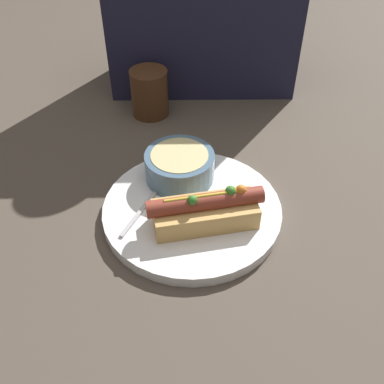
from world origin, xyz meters
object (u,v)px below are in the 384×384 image
Objects in this scene: hot_dog at (206,210)px; soup_bowl at (180,165)px; drinking_glass at (150,93)px; spoon at (164,182)px.

soup_bowl is (-0.04, 0.10, 0.00)m from hot_dog.
soup_bowl is at bearing -74.73° from drinking_glass.
hot_dog reaches higher than spoon.
soup_bowl is 0.04m from spoon.
spoon is at bearing 116.10° from hot_dog.
spoon is 1.78× the size of drinking_glass.
drinking_glass is (-0.06, 0.22, 0.00)m from soup_bowl.
spoon is (-0.06, 0.09, -0.02)m from hot_dog.
soup_bowl is at bearing 99.79° from hot_dog.
drinking_glass is (-0.04, 0.24, 0.03)m from spoon.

